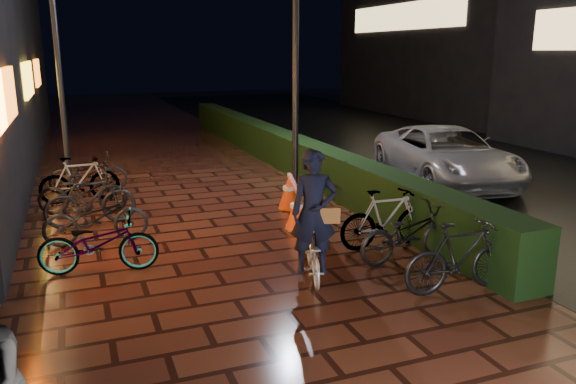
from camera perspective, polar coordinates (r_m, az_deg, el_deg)
name	(u,v)px	position (r m, az deg, el deg)	size (l,w,h in m)	color
ground	(261,279)	(8.51, -2.75, -8.86)	(80.00, 80.00, 0.00)	#381911
asphalt_road	(505,170)	(17.22, 21.19, 2.05)	(11.00, 60.00, 0.01)	black
hedge	(282,149)	(16.72, -0.60, 4.41)	(0.70, 20.00, 1.00)	black
van	(446,155)	(15.10, 15.76, 3.65)	(2.35, 5.09, 1.41)	#9E9EA2
lamp_post_hedge	(295,67)	(12.77, 0.77, 12.57)	(0.52, 0.20, 5.41)	black
lamp_post_sf	(59,72)	(15.21, -22.22, 11.19)	(0.49, 0.15, 5.11)	black
cyclist	(313,232)	(8.29, 2.60, -4.09)	(0.86, 1.46, 1.97)	silver
traffic_barrier	(293,200)	(11.42, 0.56, -0.78)	(0.87, 1.90, 0.77)	#FF4D0D
cart_assembly	(347,180)	(12.61, 6.02, 1.24)	(0.60, 0.62, 1.02)	black
parked_bikes_storefront	(89,198)	(11.84, -19.60, -0.57)	(2.02, 6.17, 1.04)	black
parked_bikes_hedge	(415,235)	(9.11, 12.82, -4.26)	(1.83, 2.57, 1.04)	black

